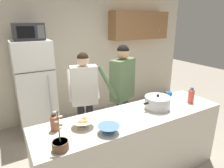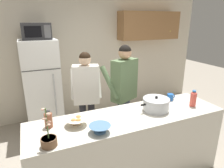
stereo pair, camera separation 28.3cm
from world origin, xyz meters
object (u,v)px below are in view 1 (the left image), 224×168
empty_bowl (109,129)px  bottle_mid_counter (191,95)px  person_near_pot (84,91)px  person_by_sink (122,85)px  cooking_pot (157,102)px  microwave (28,32)px  refrigerator (35,88)px  coffee_mug (168,95)px  bread_bowl (83,123)px  bottle_near_edge (54,122)px  potted_orchid (60,143)px

empty_bowl → bottle_mid_counter: size_ratio=1.03×
bottle_mid_counter → person_near_pot: bearing=139.2°
person_by_sink → cooking_pot: (0.11, -0.71, -0.06)m
microwave → cooking_pot: size_ratio=1.06×
microwave → person_near_pot: microwave is taller
person_near_pot → cooking_pot: size_ratio=3.52×
refrigerator → empty_bowl: 2.09m
coffee_mug → person_by_sink: bearing=134.6°
microwave → bread_bowl: (0.21, -1.79, -0.89)m
bottle_near_edge → potted_orchid: (-0.04, -0.36, -0.03)m
cooking_pot → bottle_mid_counter: (0.54, -0.09, 0.03)m
potted_orchid → coffee_mug: bearing=14.0°
coffee_mug → bottle_mid_counter: bottle_mid_counter is taller
bottle_near_edge → potted_orchid: potted_orchid is taller
person_by_sink → bread_bowl: 1.16m
bread_bowl → empty_bowl: size_ratio=1.08×
refrigerator → cooking_pot: size_ratio=3.81×
coffee_mug → bottle_mid_counter: (0.14, -0.29, 0.06)m
bottle_mid_counter → potted_orchid: bearing=-175.5°
microwave → person_by_sink: microwave is taller
potted_orchid → bottle_near_edge: bearing=83.5°
bread_bowl → bottle_mid_counter: (1.59, -0.13, 0.06)m
cooking_pot → bread_bowl: bearing=178.1°
refrigerator → person_near_pot: (0.60, -0.90, 0.13)m
coffee_mug → empty_bowl: size_ratio=0.56×
person_by_sink → bread_bowl: (-0.94, -0.68, -0.10)m
person_by_sink → microwave: bearing=136.0°
bottle_near_edge → bottle_mid_counter: size_ratio=0.86×
potted_orchid → microwave: bearing=86.8°
person_by_sink → potted_orchid: 1.59m
cooking_pot → coffee_mug: bearing=26.3°
microwave → potted_orchid: size_ratio=1.24×
microwave → bottle_near_edge: microwave is taller
person_by_sink → bottle_near_edge: size_ratio=8.67×
cooking_pot → bread_bowl: cooking_pot is taller
potted_orchid → bread_bowl: bearing=40.0°
bottle_near_edge → person_by_sink: bearing=25.8°
bottle_near_edge → refrigerator: bearing=87.5°
coffee_mug → bread_bowl: 1.45m
person_near_pot → potted_orchid: bearing=-121.0°
cooking_pot → person_by_sink: bearing=98.5°
cooking_pot → potted_orchid: size_ratio=1.17×
microwave → cooking_pot: 2.37m
person_near_pot → bread_bowl: person_near_pot is taller
microwave → empty_bowl: size_ratio=2.05×
person_near_pot → coffee_mug: size_ratio=12.16×
person_near_pot → bottle_near_edge: bearing=-129.1°
person_by_sink → refrigerator: bearing=135.5°
person_near_pot → bread_bowl: 0.99m
refrigerator → person_by_sink: bearing=-44.5°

